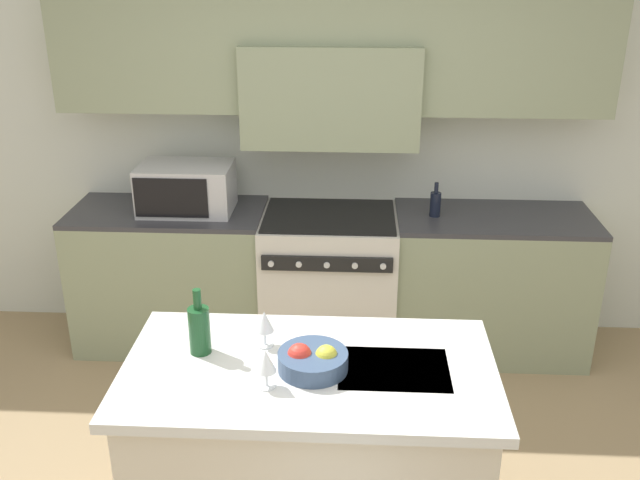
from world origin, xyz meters
TOP-DOWN VIEW (x-y plane):
  - back_cabinetry at (0.00, 2.15)m, footprint 10.00×0.46m
  - back_counter at (-0.00, 1.90)m, footprint 3.28×0.62m
  - range_stove at (0.00, 1.87)m, footprint 0.84×0.70m
  - microwave at (-0.89, 1.89)m, footprint 0.57×0.38m
  - kitchen_island at (-0.01, 0.17)m, footprint 1.50×0.83m
  - wine_bottle at (-0.47, 0.25)m, footprint 0.09×0.09m
  - wine_glass_near at (-0.16, 0.02)m, footprint 0.08×0.08m
  - wine_glass_far at (-0.21, 0.32)m, footprint 0.08×0.08m
  - fruit_bowl at (0.00, 0.14)m, footprint 0.28×0.28m
  - oil_bottle_on_counter at (0.65, 1.88)m, footprint 0.07×0.07m

SIDE VIEW (x-z plane):
  - range_stove at x=0.00m, z-range 0.00..0.93m
  - back_counter at x=0.00m, z-range 0.00..0.93m
  - kitchen_island at x=-0.01m, z-range 0.00..0.93m
  - fruit_bowl at x=0.00m, z-range 0.92..1.03m
  - oil_bottle_on_counter at x=0.65m, z-range 0.91..1.12m
  - wine_bottle at x=-0.47m, z-range 0.89..1.18m
  - wine_glass_near at x=-0.16m, z-range 0.96..1.12m
  - wine_glass_far at x=-0.21m, z-range 0.96..1.12m
  - microwave at x=-0.89m, z-range 0.93..1.23m
  - back_cabinetry at x=0.00m, z-range 0.24..2.94m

